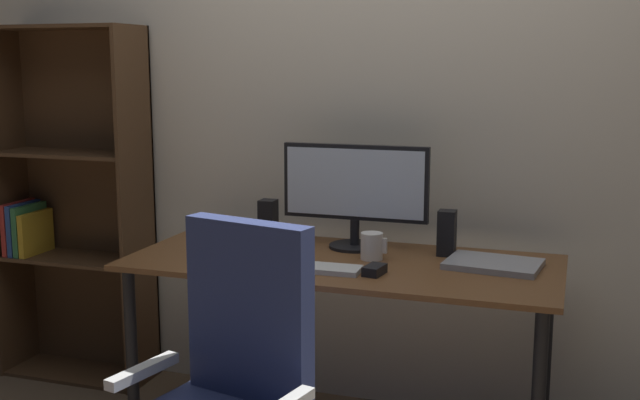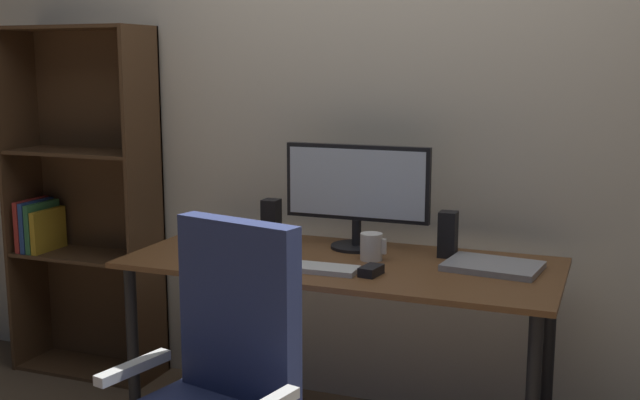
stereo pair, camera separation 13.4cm
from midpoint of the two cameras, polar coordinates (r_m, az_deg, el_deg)
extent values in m
cube|color=beige|center=(3.24, 3.13, 7.39)|extent=(6.40, 0.10, 2.60)
cube|color=brown|center=(2.84, 0.28, -4.62)|extent=(1.56, 0.68, 0.02)
cylinder|color=black|center=(3.02, -14.85, -11.46)|extent=(0.04, 0.04, 0.72)
cylinder|color=black|center=(3.47, -9.72, -8.40)|extent=(0.04, 0.04, 0.72)
cylinder|color=black|center=(3.10, 14.98, -10.92)|extent=(0.04, 0.04, 0.72)
cylinder|color=black|center=(3.03, 1.29, -3.39)|extent=(0.20, 0.20, 0.01)
cylinder|color=black|center=(3.02, 1.29, -2.36)|extent=(0.04, 0.04, 0.10)
cube|color=black|center=(2.98, 1.31, 1.30)|extent=(0.57, 0.03, 0.29)
cube|color=silver|center=(2.97, 1.22, 1.26)|extent=(0.54, 0.01, 0.26)
cube|color=silver|center=(2.70, -1.49, -5.02)|extent=(0.29, 0.12, 0.02)
cube|color=black|center=(2.65, 2.56, -5.15)|extent=(0.07, 0.10, 0.03)
cylinder|color=white|center=(2.84, 2.46, -3.40)|extent=(0.08, 0.08, 0.10)
cube|color=white|center=(2.83, 3.41, -3.37)|extent=(0.02, 0.01, 0.06)
cube|color=#99999E|center=(2.80, 11.24, -4.62)|extent=(0.34, 0.27, 0.02)
cube|color=black|center=(3.12, -5.05, -1.53)|extent=(0.06, 0.07, 0.17)
cube|color=black|center=(2.92, 7.97, -2.41)|extent=(0.06, 0.07, 0.17)
cube|color=navy|center=(2.27, -6.90, -8.00)|extent=(0.41, 0.16, 0.52)
cube|color=silver|center=(2.35, -14.47, -12.02)|extent=(0.10, 0.26, 0.03)
cube|color=#4C331E|center=(3.94, -22.67, -0.16)|extent=(0.02, 0.28, 1.61)
cube|color=#4C331E|center=(3.53, -14.29, -0.79)|extent=(0.02, 0.28, 1.61)
cube|color=#4C331E|center=(3.83, -17.51, -0.12)|extent=(0.70, 0.01, 1.61)
cube|color=#4C331E|center=(3.94, -18.05, -11.91)|extent=(0.66, 0.26, 0.02)
cube|color=#4C331E|center=(3.78, -18.51, -4.06)|extent=(0.66, 0.26, 0.02)
cube|color=#4C331E|center=(3.69, -18.92, 3.22)|extent=(0.66, 0.26, 0.02)
cube|color=#4C331E|center=(3.68, -19.42, 11.84)|extent=(0.66, 0.26, 0.02)
cube|color=#B22D28|center=(3.92, -22.09, -1.85)|extent=(0.02, 0.22, 0.24)
cube|color=#28478C|center=(3.90, -21.75, -1.91)|extent=(0.02, 0.22, 0.24)
cube|color=#337242|center=(3.88, -21.39, -2.00)|extent=(0.03, 0.22, 0.23)
cube|color=gold|center=(3.87, -21.00, -2.27)|extent=(0.03, 0.22, 0.20)
camera|label=1|loc=(0.07, -91.35, -0.24)|focal=43.72mm
camera|label=2|loc=(0.07, 88.65, 0.24)|focal=43.72mm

